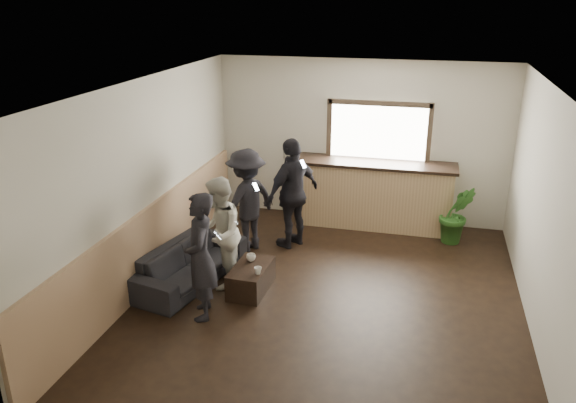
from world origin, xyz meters
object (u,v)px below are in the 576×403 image
(coffee_table, at_px, (251,278))
(person_c, at_px, (247,201))
(person_a, at_px, (201,257))
(sofa, at_px, (190,263))
(potted_plant, at_px, (457,214))
(bar_counter, at_px, (374,190))
(cup_b, at_px, (258,271))
(person_d, at_px, (293,193))
(person_b, at_px, (219,233))
(cup_a, at_px, (251,258))

(coffee_table, height_order, person_c, person_c)
(person_a, bearing_deg, sofa, -167.50)
(sofa, xyz_separation_m, potted_plant, (3.62, 2.25, 0.21))
(bar_counter, relative_size, cup_b, 26.79)
(coffee_table, distance_m, person_d, 1.73)
(sofa, bearing_deg, person_b, -76.14)
(cup_a, bearing_deg, sofa, -172.32)
(sofa, bearing_deg, coffee_table, -80.45)
(cup_b, xyz_separation_m, potted_plant, (2.56, 2.48, 0.08))
(cup_a, xyz_separation_m, potted_plant, (2.76, 2.14, 0.08))
(coffee_table, relative_size, person_b, 0.52)
(person_b, distance_m, person_d, 1.65)
(person_d, bearing_deg, person_c, -31.71)
(person_a, bearing_deg, person_b, 164.11)
(sofa, xyz_separation_m, coffee_table, (0.91, -0.05, -0.10))
(sofa, bearing_deg, potted_plant, -45.74)
(bar_counter, xyz_separation_m, cup_b, (-1.19, -2.88, -0.24))
(potted_plant, xyz_separation_m, person_c, (-3.17, -1.06, 0.32))
(person_a, distance_m, person_b, 0.81)
(cup_a, bearing_deg, cup_b, -59.12)
(cup_b, height_order, person_a, person_a)
(potted_plant, bearing_deg, person_d, -163.79)
(cup_b, height_order, person_b, person_b)
(cup_b, xyz_separation_m, person_c, (-0.61, 1.42, 0.41))
(cup_a, height_order, person_b, person_b)
(cup_a, xyz_separation_m, person_a, (-0.34, -0.91, 0.41))
(potted_plant, bearing_deg, person_b, -144.78)
(cup_a, xyz_separation_m, person_c, (-0.41, 1.08, 0.41))
(bar_counter, xyz_separation_m, person_a, (-1.74, -3.45, 0.17))
(potted_plant, height_order, person_d, person_d)
(potted_plant, bearing_deg, cup_b, -135.98)
(bar_counter, height_order, person_d, bar_counter)
(person_a, bearing_deg, coffee_table, 131.89)
(sofa, xyz_separation_m, cup_a, (0.86, 0.12, 0.13))
(sofa, bearing_deg, person_a, -134.49)
(cup_a, height_order, cup_b, cup_a)
(sofa, relative_size, coffee_table, 2.34)
(bar_counter, relative_size, person_a, 1.66)
(person_b, bearing_deg, cup_a, 89.75)
(cup_a, bearing_deg, person_c, 110.75)
(cup_a, relative_size, person_d, 0.07)
(person_a, height_order, person_d, person_d)
(potted_plant, xyz_separation_m, person_a, (-3.11, -3.04, 0.32))
(bar_counter, relative_size, cup_a, 21.51)
(cup_b, distance_m, potted_plant, 3.56)
(cup_a, relative_size, person_a, 0.08)
(cup_b, xyz_separation_m, person_d, (0.04, 1.74, 0.48))
(coffee_table, bearing_deg, cup_a, 105.96)
(sofa, distance_m, person_a, 1.09)
(bar_counter, distance_m, sofa, 3.50)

